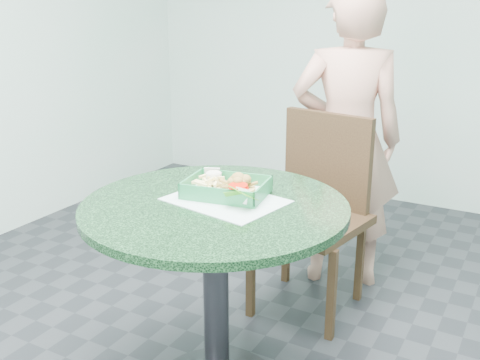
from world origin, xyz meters
The scene contains 10 objects.
wall_back centered at (0.00, 2.50, 1.40)m, with size 4.00×0.04×2.80m, color silver.
cafe_table centered at (0.00, 0.00, 0.58)m, with size 0.93×0.93×0.75m.
dining_chair centered at (0.06, 0.83, 0.53)m, with size 0.46×0.46×0.93m.
diner_person centered at (0.09, 1.12, 0.78)m, with size 0.57×0.37×1.56m, color tan.
placemat centered at (0.02, 0.04, 0.75)m, with size 0.38×0.29×0.00m, color silver.
food_basket centered at (0.00, 0.09, 0.77)m, with size 0.28×0.21×0.06m.
crab_sandwich centered at (0.04, 0.09, 0.80)m, with size 0.12×0.12×0.07m.
fries_pile centered at (-0.07, 0.10, 0.79)m, with size 0.11×0.12×0.04m, color #FDE78D, non-canonical shape.
sauce_ramekin centered at (-0.07, 0.14, 0.80)m, with size 0.06×0.06×0.03m.
garnish_cup centered at (0.07, 0.02, 0.79)m, with size 0.12×0.12×0.05m.
Camera 1 is at (0.96, -1.55, 1.44)m, focal length 42.00 mm.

